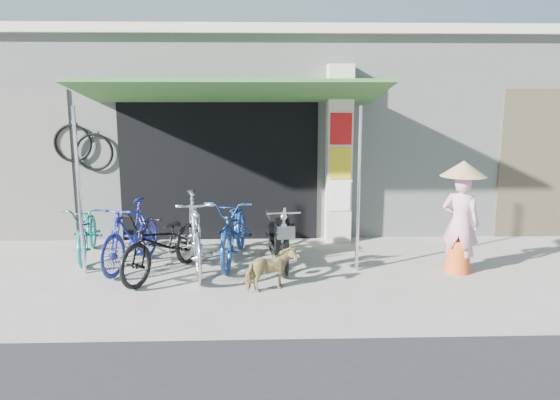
{
  "coord_description": "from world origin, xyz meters",
  "views": [
    {
      "loc": [
        -0.46,
        -6.78,
        2.52
      ],
      "look_at": [
        -0.2,
        1.0,
        1.0
      ],
      "focal_mm": 35.0,
      "sensor_mm": 36.0,
      "label": 1
    }
  ],
  "objects_px": {
    "bike_blue": "(131,235)",
    "nun": "(461,217)",
    "moped": "(277,237)",
    "bike_black": "(164,242)",
    "bike_silver": "(195,233)",
    "bike_navy": "(235,229)",
    "bike_teal": "(88,231)",
    "street_dog": "(271,270)"
  },
  "relations": [
    {
      "from": "bike_blue",
      "to": "nun",
      "type": "xyz_separation_m",
      "value": [
        4.72,
        -0.36,
        0.31
      ]
    },
    {
      "from": "moped",
      "to": "bike_black",
      "type": "bearing_deg",
      "value": -170.7
    },
    {
      "from": "bike_silver",
      "to": "bike_navy",
      "type": "relative_size",
      "value": 0.97
    },
    {
      "from": "bike_black",
      "to": "moped",
      "type": "bearing_deg",
      "value": 42.01
    },
    {
      "from": "bike_teal",
      "to": "bike_navy",
      "type": "height_order",
      "value": "bike_navy"
    },
    {
      "from": "bike_silver",
      "to": "bike_navy",
      "type": "distance_m",
      "value": 0.72
    },
    {
      "from": "street_dog",
      "to": "bike_navy",
      "type": "bearing_deg",
      "value": -4.9
    },
    {
      "from": "street_dog",
      "to": "nun",
      "type": "xyz_separation_m",
      "value": [
        2.7,
        0.68,
        0.52
      ]
    },
    {
      "from": "bike_blue",
      "to": "nun",
      "type": "relative_size",
      "value": 1.03
    },
    {
      "from": "bike_blue",
      "to": "nun",
      "type": "bearing_deg",
      "value": 11.9
    },
    {
      "from": "bike_teal",
      "to": "bike_black",
      "type": "distance_m",
      "value": 1.61
    },
    {
      "from": "bike_blue",
      "to": "bike_navy",
      "type": "bearing_deg",
      "value": 26.02
    },
    {
      "from": "moped",
      "to": "bike_navy",
      "type": "bearing_deg",
      "value": 158.05
    },
    {
      "from": "bike_navy",
      "to": "bike_blue",
      "type": "bearing_deg",
      "value": -163.57
    },
    {
      "from": "bike_teal",
      "to": "bike_silver",
      "type": "height_order",
      "value": "bike_silver"
    },
    {
      "from": "bike_black",
      "to": "nun",
      "type": "xyz_separation_m",
      "value": [
        4.18,
        0.01,
        0.33
      ]
    },
    {
      "from": "moped",
      "to": "nun",
      "type": "xyz_separation_m",
      "value": [
        2.58,
        -0.44,
        0.39
      ]
    },
    {
      "from": "bike_teal",
      "to": "nun",
      "type": "xyz_separation_m",
      "value": [
        5.52,
        -0.89,
        0.38
      ]
    },
    {
      "from": "bike_black",
      "to": "bike_silver",
      "type": "xyz_separation_m",
      "value": [
        0.41,
        0.17,
        0.09
      ]
    },
    {
      "from": "bike_silver",
      "to": "moped",
      "type": "bearing_deg",
      "value": 2.53
    },
    {
      "from": "bike_navy",
      "to": "bike_silver",
      "type": "bearing_deg",
      "value": -133.27
    },
    {
      "from": "street_dog",
      "to": "bike_blue",
      "type": "bearing_deg",
      "value": 35.93
    },
    {
      "from": "bike_black",
      "to": "street_dog",
      "type": "height_order",
      "value": "bike_black"
    },
    {
      "from": "nun",
      "to": "bike_blue",
      "type": "bearing_deg",
      "value": 26.72
    },
    {
      "from": "moped",
      "to": "bike_blue",
      "type": "bearing_deg",
      "value": 175.61
    },
    {
      "from": "bike_black",
      "to": "nun",
      "type": "bearing_deg",
      "value": 26.36
    },
    {
      "from": "bike_silver",
      "to": "moped",
      "type": "xyz_separation_m",
      "value": [
        1.19,
        0.29,
        -0.14
      ]
    },
    {
      "from": "bike_navy",
      "to": "nun",
      "type": "relative_size",
      "value": 1.21
    },
    {
      "from": "bike_teal",
      "to": "bike_black",
      "type": "height_order",
      "value": "bike_black"
    },
    {
      "from": "bike_blue",
      "to": "bike_silver",
      "type": "xyz_separation_m",
      "value": [
        0.95,
        -0.21,
        0.07
      ]
    },
    {
      "from": "bike_navy",
      "to": "nun",
      "type": "height_order",
      "value": "nun"
    },
    {
      "from": "bike_black",
      "to": "moped",
      "type": "distance_m",
      "value": 1.66
    },
    {
      "from": "bike_teal",
      "to": "street_dog",
      "type": "xyz_separation_m",
      "value": [
        2.82,
        -1.56,
        -0.15
      ]
    },
    {
      "from": "street_dog",
      "to": "moped",
      "type": "xyz_separation_m",
      "value": [
        0.12,
        1.12,
        0.14
      ]
    },
    {
      "from": "bike_black",
      "to": "bike_navy",
      "type": "distance_m",
      "value": 1.15
    },
    {
      "from": "bike_blue",
      "to": "bike_teal",
      "type": "bearing_deg",
      "value": 162.87
    },
    {
      "from": "bike_black",
      "to": "bike_silver",
      "type": "distance_m",
      "value": 0.45
    },
    {
      "from": "bike_teal",
      "to": "moped",
      "type": "relative_size",
      "value": 0.99
    },
    {
      "from": "bike_navy",
      "to": "street_dog",
      "type": "relative_size",
      "value": 2.89
    },
    {
      "from": "bike_navy",
      "to": "bike_teal",
      "type": "bearing_deg",
      "value": -179.99
    },
    {
      "from": "bike_black",
      "to": "bike_navy",
      "type": "xyz_separation_m",
      "value": [
        0.96,
        0.63,
        0.03
      ]
    },
    {
      "from": "bike_blue",
      "to": "bike_silver",
      "type": "bearing_deg",
      "value": 4.07
    }
  ]
}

